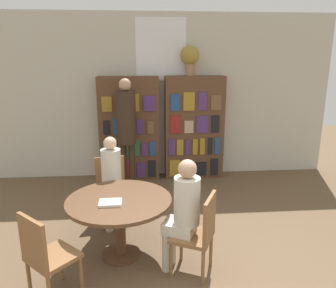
{
  "coord_description": "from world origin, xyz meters",
  "views": [
    {
      "loc": [
        -0.37,
        -2.32,
        2.22
      ],
      "look_at": [
        -0.01,
        2.07,
        1.05
      ],
      "focal_mm": 35.0,
      "sensor_mm": 36.0,
      "label": 1
    }
  ],
  "objects_px": {
    "bookshelf_left": "(129,129)",
    "bookshelf_right": "(194,128)",
    "librarian_standing": "(126,122)",
    "chair_near_camera": "(45,254)",
    "seated_reader_right": "(183,209)",
    "seated_reader_left": "(112,177)",
    "chair_far_side": "(199,231)",
    "chair_left_side": "(111,186)",
    "flower_vase": "(190,57)",
    "reading_table": "(119,209)"
  },
  "relations": [
    {
      "from": "reading_table",
      "to": "bookshelf_left",
      "type": "bearing_deg",
      "value": 89.15
    },
    {
      "from": "reading_table",
      "to": "seated_reader_right",
      "type": "xyz_separation_m",
      "value": [
        0.67,
        -0.32,
        0.13
      ]
    },
    {
      "from": "seated_reader_left",
      "to": "librarian_standing",
      "type": "xyz_separation_m",
      "value": [
        0.15,
        1.31,
        0.48
      ]
    },
    {
      "from": "reading_table",
      "to": "librarian_standing",
      "type": "relative_size",
      "value": 0.62
    },
    {
      "from": "bookshelf_right",
      "to": "chair_far_side",
      "type": "relative_size",
      "value": 2.13
    },
    {
      "from": "seated_reader_left",
      "to": "chair_far_side",
      "type": "bearing_deg",
      "value": 120.17
    },
    {
      "from": "bookshelf_right",
      "to": "librarian_standing",
      "type": "relative_size",
      "value": 1.0
    },
    {
      "from": "flower_vase",
      "to": "chair_left_side",
      "type": "distance_m",
      "value": 2.72
    },
    {
      "from": "chair_left_side",
      "to": "seated_reader_left",
      "type": "distance_m",
      "value": 0.27
    },
    {
      "from": "bookshelf_left",
      "to": "seated_reader_left",
      "type": "height_order",
      "value": "bookshelf_left"
    },
    {
      "from": "bookshelf_left",
      "to": "bookshelf_right",
      "type": "distance_m",
      "value": 1.2
    },
    {
      "from": "bookshelf_left",
      "to": "librarian_standing",
      "type": "xyz_separation_m",
      "value": [
        -0.03,
        -0.5,
        0.23
      ]
    },
    {
      "from": "seated_reader_left",
      "to": "librarian_standing",
      "type": "relative_size",
      "value": 0.65
    },
    {
      "from": "seated_reader_right",
      "to": "librarian_standing",
      "type": "relative_size",
      "value": 0.66
    },
    {
      "from": "bookshelf_left",
      "to": "seated_reader_left",
      "type": "distance_m",
      "value": 1.84
    },
    {
      "from": "reading_table",
      "to": "seated_reader_right",
      "type": "relative_size",
      "value": 0.94
    },
    {
      "from": "bookshelf_left",
      "to": "chair_near_camera",
      "type": "distance_m",
      "value": 3.32
    },
    {
      "from": "chair_far_side",
      "to": "seated_reader_right",
      "type": "xyz_separation_m",
      "value": [
        -0.16,
        0.08,
        0.22
      ]
    },
    {
      "from": "chair_near_camera",
      "to": "chair_far_side",
      "type": "distance_m",
      "value": 1.49
    },
    {
      "from": "flower_vase",
      "to": "seated_reader_left",
      "type": "relative_size",
      "value": 0.43
    },
    {
      "from": "bookshelf_right",
      "to": "reading_table",
      "type": "distance_m",
      "value": 2.85
    },
    {
      "from": "reading_table",
      "to": "seated_reader_right",
      "type": "height_order",
      "value": "seated_reader_right"
    },
    {
      "from": "bookshelf_right",
      "to": "bookshelf_left",
      "type": "bearing_deg",
      "value": 179.98
    },
    {
      "from": "chair_left_side",
      "to": "seated_reader_left",
      "type": "height_order",
      "value": "seated_reader_left"
    },
    {
      "from": "librarian_standing",
      "to": "chair_far_side",
      "type": "bearing_deg",
      "value": -71.36
    },
    {
      "from": "bookshelf_left",
      "to": "seated_reader_left",
      "type": "bearing_deg",
      "value": -95.53
    },
    {
      "from": "librarian_standing",
      "to": "flower_vase",
      "type": "bearing_deg",
      "value": 24.2
    },
    {
      "from": "bookshelf_left",
      "to": "seated_reader_left",
      "type": "xyz_separation_m",
      "value": [
        -0.18,
        -1.82,
        -0.25
      ]
    },
    {
      "from": "chair_near_camera",
      "to": "chair_left_side",
      "type": "bearing_deg",
      "value": 117.0
    },
    {
      "from": "chair_far_side",
      "to": "librarian_standing",
      "type": "bearing_deg",
      "value": 43.92
    },
    {
      "from": "chair_left_side",
      "to": "seated_reader_right",
      "type": "bearing_deg",
      "value": 113.88
    },
    {
      "from": "chair_left_side",
      "to": "seated_reader_right",
      "type": "xyz_separation_m",
      "value": [
        0.85,
        -1.23,
        0.22
      ]
    },
    {
      "from": "chair_left_side",
      "to": "librarian_standing",
      "type": "bearing_deg",
      "value": -109.93
    },
    {
      "from": "bookshelf_right",
      "to": "chair_left_side",
      "type": "xyz_separation_m",
      "value": [
        -1.41,
        -1.64,
        -0.45
      ]
    },
    {
      "from": "chair_left_side",
      "to": "seated_reader_right",
      "type": "height_order",
      "value": "seated_reader_right"
    },
    {
      "from": "librarian_standing",
      "to": "chair_near_camera",
      "type": "bearing_deg",
      "value": -103.36
    },
    {
      "from": "seated_reader_right",
      "to": "chair_far_side",
      "type": "bearing_deg",
      "value": -90.0
    },
    {
      "from": "chair_near_camera",
      "to": "seated_reader_right",
      "type": "distance_m",
      "value": 1.37
    },
    {
      "from": "bookshelf_left",
      "to": "bookshelf_right",
      "type": "bearing_deg",
      "value": -0.02
    },
    {
      "from": "bookshelf_right",
      "to": "librarian_standing",
      "type": "distance_m",
      "value": 1.35
    },
    {
      "from": "chair_near_camera",
      "to": "librarian_standing",
      "type": "distance_m",
      "value": 2.87
    },
    {
      "from": "bookshelf_right",
      "to": "chair_far_side",
      "type": "height_order",
      "value": "bookshelf_right"
    },
    {
      "from": "bookshelf_left",
      "to": "reading_table",
      "type": "bearing_deg",
      "value": -90.85
    },
    {
      "from": "flower_vase",
      "to": "seated_reader_right",
      "type": "height_order",
      "value": "flower_vase"
    },
    {
      "from": "chair_near_camera",
      "to": "seated_reader_right",
      "type": "bearing_deg",
      "value": 58.44
    },
    {
      "from": "bookshelf_left",
      "to": "bookshelf_right",
      "type": "xyz_separation_m",
      "value": [
        1.2,
        -0.0,
        0.0
      ]
    },
    {
      "from": "chair_left_side",
      "to": "librarian_standing",
      "type": "distance_m",
      "value": 1.34
    },
    {
      "from": "flower_vase",
      "to": "bookshelf_left",
      "type": "bearing_deg",
      "value": -179.76
    },
    {
      "from": "bookshelf_left",
      "to": "reading_table",
      "type": "relative_size",
      "value": 1.62
    },
    {
      "from": "chair_left_side",
      "to": "chair_far_side",
      "type": "distance_m",
      "value": 1.65
    }
  ]
}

